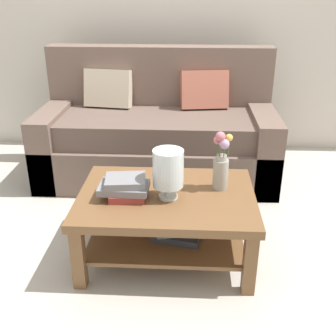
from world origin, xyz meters
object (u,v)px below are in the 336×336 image
(coffee_table, at_px, (167,212))
(flower_pitcher, at_px, (221,163))
(glass_hurricane_vase, at_px, (168,169))
(couch, at_px, (158,134))
(book_stack_main, at_px, (126,187))

(coffee_table, height_order, flower_pitcher, flower_pitcher)
(glass_hurricane_vase, distance_m, flower_pitcher, 0.33)
(couch, xyz_separation_m, book_stack_main, (-0.09, -1.26, 0.12))
(glass_hurricane_vase, bearing_deg, flower_pitcher, 23.77)
(coffee_table, bearing_deg, flower_pitcher, 16.77)
(couch, distance_m, glass_hurricane_vase, 1.29)
(glass_hurricane_vase, bearing_deg, couch, 97.09)
(book_stack_main, distance_m, glass_hurricane_vase, 0.27)
(coffee_table, relative_size, flower_pitcher, 2.84)
(book_stack_main, relative_size, flower_pitcher, 0.78)
(flower_pitcher, bearing_deg, glass_hurricane_vase, -156.23)
(coffee_table, xyz_separation_m, book_stack_main, (-0.24, -0.04, 0.18))
(book_stack_main, relative_size, glass_hurricane_vase, 0.98)
(coffee_table, bearing_deg, book_stack_main, -169.56)
(couch, height_order, coffee_table, couch)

